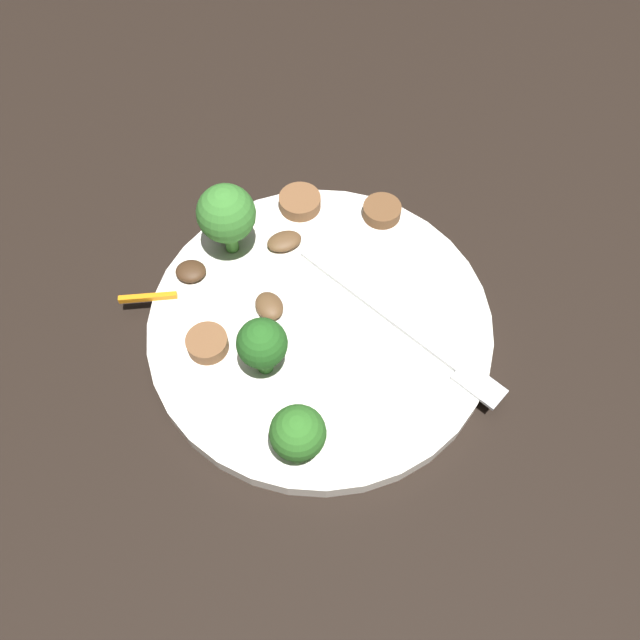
{
  "coord_description": "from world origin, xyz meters",
  "views": [
    {
      "loc": [
        0.19,
        -0.14,
        0.41
      ],
      "look_at": [
        0.0,
        0.0,
        0.01
      ],
      "focal_mm": 36.68,
      "sensor_mm": 36.0,
      "label": 1
    }
  ],
  "objects_px": {
    "broccoli_floret_0": "(262,345)",
    "sausage_slice_2": "(382,211)",
    "fork": "(411,333)",
    "sausage_slice_1": "(300,202)",
    "mushroom_2": "(191,271)",
    "pepper_strip_2": "(148,297)",
    "plate": "(320,325)",
    "sausage_slice_0": "(207,343)",
    "broccoli_floret_1": "(226,214)",
    "mushroom_0": "(269,306)",
    "mushroom_1": "(284,241)",
    "broccoli_floret_2": "(298,433)"
  },
  "relations": [
    {
      "from": "broccoli_floret_0",
      "to": "sausage_slice_2",
      "type": "height_order",
      "value": "broccoli_floret_0"
    },
    {
      "from": "fork",
      "to": "sausage_slice_1",
      "type": "bearing_deg",
      "value": 166.93
    },
    {
      "from": "mushroom_2",
      "to": "sausage_slice_2",
      "type": "bearing_deg",
      "value": 76.07
    },
    {
      "from": "pepper_strip_2",
      "to": "sausage_slice_1",
      "type": "bearing_deg",
      "value": 93.3
    },
    {
      "from": "plate",
      "to": "sausage_slice_2",
      "type": "bearing_deg",
      "value": 117.78
    },
    {
      "from": "sausage_slice_0",
      "to": "broccoli_floret_1",
      "type": "bearing_deg",
      "value": 137.19
    },
    {
      "from": "pepper_strip_2",
      "to": "sausage_slice_0",
      "type": "bearing_deg",
      "value": 14.25
    },
    {
      "from": "sausage_slice_2",
      "to": "mushroom_2",
      "type": "height_order",
      "value": "sausage_slice_2"
    },
    {
      "from": "broccoli_floret_0",
      "to": "sausage_slice_0",
      "type": "xyz_separation_m",
      "value": [
        -0.04,
        -0.02,
        -0.03
      ]
    },
    {
      "from": "broccoli_floret_0",
      "to": "mushroom_0",
      "type": "height_order",
      "value": "broccoli_floret_0"
    },
    {
      "from": "sausage_slice_1",
      "to": "mushroom_0",
      "type": "bearing_deg",
      "value": -47.47
    },
    {
      "from": "mushroom_1",
      "to": "mushroom_2",
      "type": "bearing_deg",
      "value": -103.26
    },
    {
      "from": "broccoli_floret_0",
      "to": "sausage_slice_1",
      "type": "xyz_separation_m",
      "value": [
        -0.1,
        0.1,
        -0.03
      ]
    },
    {
      "from": "broccoli_floret_1",
      "to": "sausage_slice_0",
      "type": "xyz_separation_m",
      "value": [
        0.06,
        -0.06,
        -0.03
      ]
    },
    {
      "from": "sausage_slice_0",
      "to": "pepper_strip_2",
      "type": "relative_size",
      "value": 0.69
    },
    {
      "from": "sausage_slice_0",
      "to": "sausage_slice_1",
      "type": "distance_m",
      "value": 0.14
    },
    {
      "from": "broccoli_floret_0",
      "to": "mushroom_1",
      "type": "bearing_deg",
      "value": 139.04
    },
    {
      "from": "fork",
      "to": "broccoli_floret_2",
      "type": "relative_size",
      "value": 3.82
    },
    {
      "from": "sausage_slice_0",
      "to": "pepper_strip_2",
      "type": "distance_m",
      "value": 0.06
    },
    {
      "from": "fork",
      "to": "mushroom_2",
      "type": "bearing_deg",
      "value": -155.16
    },
    {
      "from": "fork",
      "to": "broccoli_floret_2",
      "type": "xyz_separation_m",
      "value": [
        0.02,
        -0.11,
        0.03
      ]
    },
    {
      "from": "fork",
      "to": "pepper_strip_2",
      "type": "height_order",
      "value": "same"
    },
    {
      "from": "broccoli_floret_1",
      "to": "broccoli_floret_0",
      "type": "bearing_deg",
      "value": -19.32
    },
    {
      "from": "sausage_slice_2",
      "to": "mushroom_0",
      "type": "xyz_separation_m",
      "value": [
        0.02,
        -0.12,
        -0.0
      ]
    },
    {
      "from": "pepper_strip_2",
      "to": "broccoli_floret_1",
      "type": "bearing_deg",
      "value": 92.97
    },
    {
      "from": "mushroom_1",
      "to": "pepper_strip_2",
      "type": "distance_m",
      "value": 0.11
    },
    {
      "from": "fork",
      "to": "mushroom_1",
      "type": "relative_size",
      "value": 6.61
    },
    {
      "from": "sausage_slice_0",
      "to": "mushroom_1",
      "type": "bearing_deg",
      "value": 115.02
    },
    {
      "from": "fork",
      "to": "sausage_slice_1",
      "type": "xyz_separation_m",
      "value": [
        -0.14,
        0.0,
        0.0
      ]
    },
    {
      "from": "sausage_slice_2",
      "to": "pepper_strip_2",
      "type": "distance_m",
      "value": 0.19
    },
    {
      "from": "sausage_slice_1",
      "to": "pepper_strip_2",
      "type": "distance_m",
      "value": 0.14
    },
    {
      "from": "mushroom_0",
      "to": "mushroom_2",
      "type": "distance_m",
      "value": 0.07
    },
    {
      "from": "broccoli_floret_0",
      "to": "sausage_slice_0",
      "type": "bearing_deg",
      "value": -146.58
    },
    {
      "from": "plate",
      "to": "broccoli_floret_0",
      "type": "height_order",
      "value": "broccoli_floret_0"
    },
    {
      "from": "broccoli_floret_2",
      "to": "pepper_strip_2",
      "type": "xyz_separation_m",
      "value": [
        -0.16,
        -0.02,
        -0.03
      ]
    },
    {
      "from": "broccoli_floret_0",
      "to": "sausage_slice_2",
      "type": "distance_m",
      "value": 0.16
    },
    {
      "from": "broccoli_floret_0",
      "to": "sausage_slice_1",
      "type": "height_order",
      "value": "broccoli_floret_0"
    },
    {
      "from": "sausage_slice_2",
      "to": "mushroom_0",
      "type": "height_order",
      "value": "same"
    },
    {
      "from": "mushroom_1",
      "to": "broccoli_floret_1",
      "type": "bearing_deg",
      "value": -120.54
    },
    {
      "from": "broccoli_floret_0",
      "to": "mushroom_2",
      "type": "height_order",
      "value": "broccoli_floret_0"
    },
    {
      "from": "fork",
      "to": "sausage_slice_0",
      "type": "bearing_deg",
      "value": -133.28
    },
    {
      "from": "broccoli_floret_1",
      "to": "sausage_slice_1",
      "type": "distance_m",
      "value": 0.07
    },
    {
      "from": "pepper_strip_2",
      "to": "broccoli_floret_2",
      "type": "bearing_deg",
      "value": 8.76
    },
    {
      "from": "fork",
      "to": "pepper_strip_2",
      "type": "relative_size",
      "value": 4.25
    },
    {
      "from": "plate",
      "to": "pepper_strip_2",
      "type": "relative_size",
      "value": 5.87
    },
    {
      "from": "sausage_slice_0",
      "to": "mushroom_0",
      "type": "bearing_deg",
      "value": 91.2
    },
    {
      "from": "sausage_slice_2",
      "to": "broccoli_floret_1",
      "type": "bearing_deg",
      "value": -109.79
    },
    {
      "from": "plate",
      "to": "broccoli_floret_0",
      "type": "bearing_deg",
      "value": -80.2
    },
    {
      "from": "sausage_slice_2",
      "to": "mushroom_0",
      "type": "bearing_deg",
      "value": -79.61
    },
    {
      "from": "plate",
      "to": "sausage_slice_2",
      "type": "height_order",
      "value": "sausage_slice_2"
    }
  ]
}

